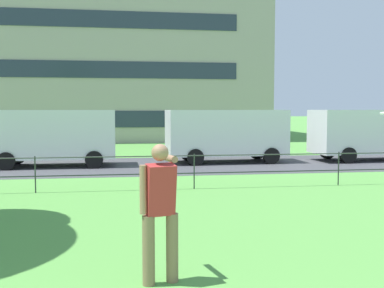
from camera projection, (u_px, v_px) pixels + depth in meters
The scene contains 7 objects.
street_strip at pixel (119, 166), 18.22m from camera, with size 80.00×6.12×0.01m, color #424247.
park_fence at pixel (117, 167), 12.62m from camera, with size 30.42×0.04×1.00m.
person_thrower at pixel (160, 208), 5.86m from camera, with size 0.50×0.85×1.81m.
panel_van_right at pixel (51, 134), 18.03m from camera, with size 5.03×2.17×2.24m.
panel_van_center at pixel (226, 133), 19.44m from camera, with size 5.06×2.22×2.24m.
panel_van_far_left at pixel (370, 132), 20.20m from camera, with size 5.06×2.23×2.24m.
apartment_building_background at pixel (40, 34), 36.53m from camera, with size 34.09×15.81×16.64m.
Camera 1 is at (0.26, -1.58, 2.24)m, focal length 42.76 mm.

